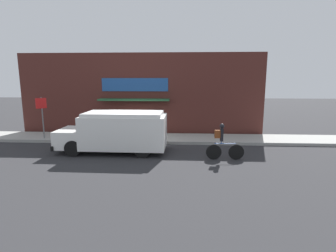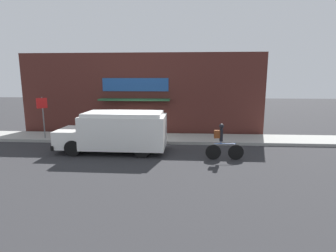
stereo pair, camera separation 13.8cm
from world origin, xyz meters
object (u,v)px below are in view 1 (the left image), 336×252
(cyclist, at_px, (223,143))
(stop_sign_post, at_px, (42,111))
(school_bus, at_px, (118,131))
(trash_bin, at_px, (125,127))

(cyclist, relative_size, stop_sign_post, 0.71)
(school_bus, relative_size, cyclist, 3.13)
(trash_bin, bearing_deg, stop_sign_post, -164.22)
(cyclist, xyz_separation_m, stop_sign_post, (-10.03, 3.04, 1.00))
(school_bus, distance_m, stop_sign_post, 5.38)
(stop_sign_post, bearing_deg, trash_bin, 15.78)
(cyclist, distance_m, stop_sign_post, 10.53)
(cyclist, bearing_deg, trash_bin, 139.87)
(stop_sign_post, relative_size, trash_bin, 2.54)
(school_bus, xyz_separation_m, cyclist, (5.10, -1.04, -0.26))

